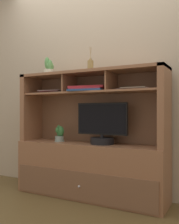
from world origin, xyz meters
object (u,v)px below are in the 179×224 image
potted_orchid (60,134)px  magazine_stack_centre (87,89)px  magazine_stack_right (52,92)px  media_console (90,157)px  diffuser_bottle (90,66)px  tv_monitor (102,128)px  potted_succulent (49,67)px  magazine_stack_left (135,89)px

potted_orchid → magazine_stack_centre: 0.61m
magazine_stack_right → magazine_stack_centre: bearing=-8.4°
media_console → diffuser_bottle: size_ratio=6.20×
tv_monitor → magazine_stack_right: 0.77m
magazine_stack_right → potted_succulent: bearing=-120.7°
tv_monitor → diffuser_bottle: bearing=166.2°
tv_monitor → magazine_stack_right: bearing=176.3°
magazine_stack_left → potted_succulent: size_ratio=1.60×
magazine_stack_left → diffuser_bottle: 0.57m
diffuser_bottle → media_console: bearing=-90.0°
tv_monitor → magazine_stack_right: size_ratio=1.39×
magazine_stack_centre → potted_orchid: bearing=174.9°
diffuser_bottle → tv_monitor: bearing=-13.8°
potted_orchid → potted_succulent: 0.78m
potted_succulent → magazine_stack_right: bearing=59.3°
media_console → tv_monitor: (0.16, -0.02, 0.32)m
magazine_stack_left → potted_succulent: bearing=-179.5°
magazine_stack_left → magazine_stack_right: 1.01m
magazine_stack_left → diffuser_bottle: (-0.50, 0.02, 0.27)m
tv_monitor → magazine_stack_right: (-0.66, 0.04, 0.39)m
magazine_stack_centre → potted_succulent: 0.59m
tv_monitor → potted_orchid: (-0.53, 0.00, -0.09)m
media_console → potted_orchid: size_ratio=8.83×
potted_orchid → tv_monitor: bearing=-0.2°
media_console → magazine_stack_left: (0.50, -0.01, 0.71)m
media_console → magazine_stack_right: media_console is taller
media_console → magazine_stack_left: 0.87m
magazine_stack_centre → magazine_stack_right: magazine_stack_centre is taller
magazine_stack_centre → magazine_stack_right: 0.51m
potted_orchid → magazine_stack_right: 0.50m
magazine_stack_right → diffuser_bottle: 0.57m
tv_monitor → magazine_stack_right: magazine_stack_right is taller
potted_succulent → magazine_stack_left: bearing=0.5°
potted_orchid → magazine_stack_centre: size_ratio=0.46×
magazine_stack_right → potted_succulent: 0.29m
magazine_stack_centre → potted_succulent: potted_succulent is taller
tv_monitor → potted_succulent: potted_succulent is taller
potted_orchid → magazine_stack_left: magazine_stack_left is taller
potted_orchid → potted_succulent: bearing=178.6°
tv_monitor → magazine_stack_left: 0.52m
magazine_stack_left → magazine_stack_centre: magazine_stack_centre is taller
potted_orchid → magazine_stack_right: (-0.13, 0.04, 0.48)m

